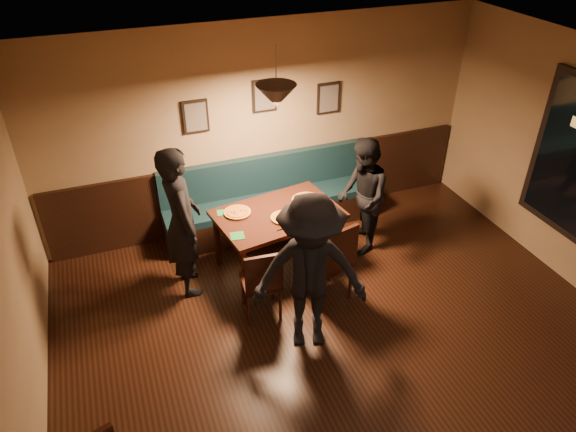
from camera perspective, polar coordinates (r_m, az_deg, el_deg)
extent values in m
plane|color=black|center=(5.36, 10.57, -19.52)|extent=(7.00, 7.00, 0.00)
plane|color=silver|center=(3.60, 15.09, 8.82)|extent=(7.00, 7.00, 0.00)
plane|color=#8C704F|center=(7.05, -2.57, 9.55)|extent=(6.00, 0.00, 6.00)
cube|color=black|center=(7.43, -2.33, 3.09)|extent=(5.88, 0.06, 1.00)
cube|color=black|center=(6.70, -9.99, 10.58)|extent=(0.32, 0.04, 0.42)
cube|color=black|center=(6.86, -2.59, 12.90)|extent=(0.32, 0.04, 0.42)
cube|color=black|center=(7.22, 4.40, 12.64)|extent=(0.32, 0.04, 0.42)
cone|color=black|center=(5.68, -1.28, 12.88)|extent=(0.44, 0.44, 0.25)
cube|color=black|center=(6.56, -1.08, -2.51)|extent=(1.60, 1.17, 0.79)
imported|color=black|center=(6.04, -11.43, -0.66)|extent=(0.46, 0.68, 1.85)
imported|color=black|center=(6.74, 8.07, 2.08)|extent=(0.77, 0.88, 1.55)
imported|color=black|center=(5.23, 2.40, -6.37)|extent=(1.30, 0.98, 1.78)
cylinder|color=#C95D25|center=(6.34, -5.51, 0.41)|extent=(0.43, 0.43, 0.04)
cylinder|color=gold|center=(6.22, -0.46, -0.16)|extent=(0.39, 0.39, 0.04)
cylinder|color=#C85C25|center=(6.54, 2.05, 1.73)|extent=(0.39, 0.39, 0.04)
cylinder|color=black|center=(6.24, 4.56, 0.51)|extent=(0.08, 0.08, 0.15)
cylinder|color=maroon|center=(6.42, 3.79, 1.39)|extent=(0.04, 0.04, 0.12)
cube|color=#217C32|center=(6.38, -7.11, 0.37)|extent=(0.15, 0.15, 0.01)
cube|color=#1C6B27|center=(5.96, -5.53, -2.16)|extent=(0.18, 0.18, 0.01)
cube|color=#BABABE|center=(6.06, -0.01, -1.32)|extent=(0.19, 0.04, 0.00)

